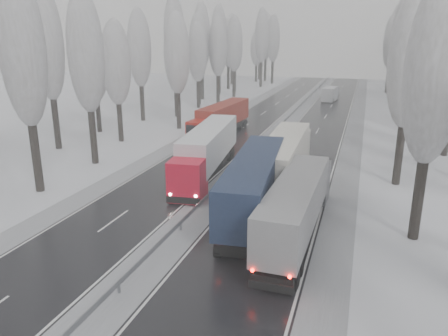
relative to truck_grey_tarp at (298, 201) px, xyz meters
The scene contains 53 objects.
carriageway_right 16.57m from the truck_grey_tarp, 98.46° to the left, with size 7.50×200.00×0.03m, color black.
carriageway_left 20.87m from the truck_grey_tarp, 128.52° to the left, with size 7.50×200.00×0.03m, color black.
median_slush 18.10m from the truck_grey_tarp, 115.29° to the left, with size 3.00×200.00×0.04m, color #AAADB2.
shoulder_right 16.59m from the truck_grey_tarp, 81.12° to the left, with size 2.40×200.00×0.04m, color #AAADB2.
shoulder_left 24.25m from the truck_grey_tarp, 137.76° to the left, with size 2.40×200.00×0.04m, color #AAADB2.
median_guardrail 18.02m from the truck_grey_tarp, 115.31° to the left, with size 0.12×200.00×0.76m.
tree_16 11.23m from the truck_grey_tarp, 14.39° to the left, with size 3.60×3.60×16.53m.
tree_18 17.07m from the truck_grey_tarp, 62.70° to the left, with size 3.60×3.60×16.58m.
tree_20 24.94m from the truck_grey_tarp, 64.43° to the left, with size 3.60×3.60×15.71m.
tree_22 34.08m from the truck_grey_tarp, 73.61° to the left, with size 3.60×3.60×15.86m.
tree_24 40.10m from the truck_grey_tarp, 74.64° to the left, with size 3.60×3.60×20.49m.
tree_26 49.47m from the truck_grey_tarp, 78.23° to the left, with size 3.60×3.60×18.78m.
tree_28 59.70m from the truck_grey_tarp, 81.52° to the left, with size 3.60×3.60×19.62m.
tree_29 64.88m from the truck_grey_tarp, 75.53° to the left, with size 3.60×3.60×18.11m.
tree_30 69.11m from the truck_grey_tarp, 82.54° to the left, with size 3.60×3.60×17.86m.
tree_31 74.06m from the truck_grey_tarp, 78.36° to the left, with size 3.60×3.60×18.58m.
tree_32 76.47m from the truck_grey_tarp, 83.22° to the left, with size 3.60×3.60×17.33m.
tree_33 80.64m from the truck_grey_tarp, 81.34° to the left, with size 3.60×3.60×14.33m.
tree_34 83.42m from the truck_grey_tarp, 84.42° to the left, with size 3.60×3.60×17.63m.
tree_35 88.74m from the truck_grey_tarp, 78.71° to the left, with size 3.60×3.60×18.25m.
tree_36 93.46m from the truck_grey_tarp, 84.21° to the left, with size 3.60×3.60×20.23m.
tree_37 98.10m from the truck_grey_tarp, 80.37° to the left, with size 3.60×3.60×16.37m.
tree_38 103.95m from the truck_grey_tarp, 83.86° to the left, with size 3.60×3.60×17.97m.
tree_39 108.15m from the truck_grey_tarp, 82.60° to the left, with size 3.60×3.60×16.19m.
tree_56 24.30m from the truck_grey_tarp, behind, with size 3.60×3.60×18.12m.
tree_58 26.67m from the truck_grey_tarp, 154.67° to the left, with size 3.60×3.60×17.21m.
tree_59 35.17m from the truck_grey_tarp, 154.11° to the left, with size 3.60×3.60×18.41m.
tree_60 33.38m from the truck_grey_tarp, 141.21° to the left, with size 3.60×3.60×14.84m.
tree_61 40.16m from the truck_grey_tarp, 141.93° to the left, with size 3.60×3.60×13.95m.
tree_62 37.78m from the truck_grey_tarp, 125.81° to the left, with size 3.60×3.60×16.04m.
tree_63 45.78m from the truck_grey_tarp, 131.00° to the left, with size 3.60×3.60×16.88m.
tree_64 47.38m from the truck_grey_tarp, 123.66° to the left, with size 3.60×3.60×15.42m.
tree_65 52.10m from the truck_grey_tarp, 122.84° to the left, with size 3.60×3.60×19.48m.
tree_66 55.51m from the truck_grey_tarp, 118.00° to the left, with size 3.60×3.60×15.23m.
tree_67 59.82m from the truck_grey_tarp, 117.36° to the left, with size 3.60×3.60×17.09m.
tree_68 60.99m from the truck_grey_tarp, 113.66° to the left, with size 3.60×3.60×16.65m.
tree_69 66.84m from the truck_grey_tarp, 116.11° to the left, with size 3.60×3.60×19.35m.
tree_70 70.21m from the truck_grey_tarp, 110.14° to the left, with size 3.60×3.60×17.09m.
tree_71 75.82m from the truck_grey_tarp, 112.50° to the left, with size 3.60×3.60×19.61m.
tree_72 79.69m from the truck_grey_tarp, 109.58° to the left, with size 3.60×3.60×15.11m.
tree_73 84.54m from the truck_grey_tarp, 110.52° to the left, with size 3.60×3.60×17.22m.
tree_74 89.12m from the truck_grey_tarp, 104.88° to the left, with size 3.60×3.60×19.68m.
tree_75 95.53m from the truck_grey_tarp, 109.59° to the left, with size 3.60×3.60×18.60m.
tree_76 97.86m from the truck_grey_tarp, 102.88° to the left, with size 3.60×3.60×18.55m.
tree_77 102.88m from the truck_grey_tarp, 105.44° to the left, with size 3.60×3.60×14.32m.
tree_78 105.11m from the truck_grey_tarp, 103.95° to the left, with size 3.60×3.60×19.55m.
tree_79 109.52m from the truck_grey_tarp, 104.86° to the left, with size 3.60×3.60×17.07m.
truck_grey_tarp is the anchor object (origin of this frame).
truck_blue_box 4.46m from the truck_grey_tarp, 142.28° to the left, with size 4.46×18.01×4.58m.
truck_cream_box 10.63m from the truck_grey_tarp, 104.76° to the left, with size 3.25×17.62×4.50m.
box_truck_distant 65.16m from the truck_grey_tarp, 92.90° to the left, with size 3.08×7.82×2.85m.
truck_red_white 14.58m from the truck_grey_tarp, 134.28° to the left, with size 4.66×17.47×4.44m.
truck_red_red 30.91m from the truck_grey_tarp, 117.75° to the left, with size 3.62×16.10×4.10m.
Camera 1 is at (11.23, -13.10, 12.78)m, focal length 35.00 mm.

